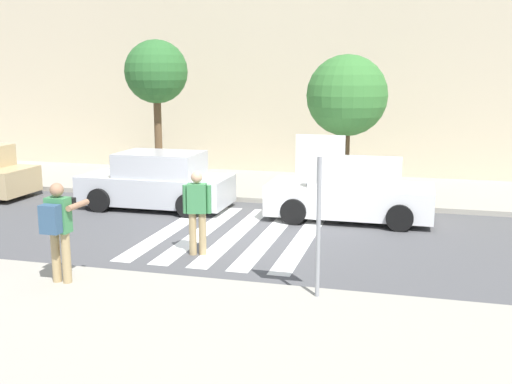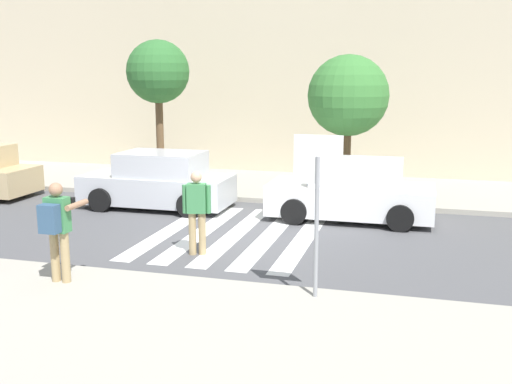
{
  "view_description": "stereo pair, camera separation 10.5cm",
  "coord_description": "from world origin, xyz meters",
  "px_view_note": "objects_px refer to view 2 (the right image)",
  "views": [
    {
      "loc": [
        3.89,
        -12.62,
        3.64
      ],
      "look_at": [
        0.6,
        -0.2,
        1.1
      ],
      "focal_mm": 42.0,
      "sensor_mm": 36.0,
      "label": 1
    },
    {
      "loc": [
        3.99,
        -12.59,
        3.64
      ],
      "look_at": [
        0.6,
        -0.2,
        1.1
      ],
      "focal_mm": 42.0,
      "sensor_mm": 36.0,
      "label": 2
    }
  ],
  "objects_px": {
    "parked_car_silver": "(158,182)",
    "street_tree_west": "(158,73)",
    "parked_car_white": "(352,192)",
    "street_tree_center": "(348,96)",
    "stop_sign": "(318,180)",
    "photographer_with_backpack": "(57,224)",
    "pedestrian_crossing": "(197,208)"
  },
  "relations": [
    {
      "from": "stop_sign",
      "to": "photographer_with_backpack",
      "type": "height_order",
      "value": "stop_sign"
    },
    {
      "from": "pedestrian_crossing",
      "to": "parked_car_silver",
      "type": "relative_size",
      "value": 0.42
    },
    {
      "from": "parked_car_white",
      "to": "street_tree_center",
      "type": "distance_m",
      "value": 3.04
    },
    {
      "from": "stop_sign",
      "to": "photographer_with_backpack",
      "type": "distance_m",
      "value": 4.44
    },
    {
      "from": "pedestrian_crossing",
      "to": "parked_car_white",
      "type": "xyz_separation_m",
      "value": [
        2.71,
        3.82,
        -0.25
      ]
    },
    {
      "from": "stop_sign",
      "to": "street_tree_west",
      "type": "xyz_separation_m",
      "value": [
        -6.53,
        8.61,
        1.64
      ]
    },
    {
      "from": "parked_car_silver",
      "to": "parked_car_white",
      "type": "xyz_separation_m",
      "value": [
        5.3,
        0.0,
        0.0
      ]
    },
    {
      "from": "photographer_with_backpack",
      "to": "street_tree_west",
      "type": "relative_size",
      "value": 0.38
    },
    {
      "from": "stop_sign",
      "to": "street_tree_west",
      "type": "height_order",
      "value": "street_tree_west"
    },
    {
      "from": "stop_sign",
      "to": "pedestrian_crossing",
      "type": "distance_m",
      "value": 3.62
    },
    {
      "from": "pedestrian_crossing",
      "to": "parked_car_white",
      "type": "distance_m",
      "value": 4.69
    },
    {
      "from": "photographer_with_backpack",
      "to": "street_tree_center",
      "type": "relative_size",
      "value": 0.43
    },
    {
      "from": "parked_car_silver",
      "to": "parked_car_white",
      "type": "distance_m",
      "value": 5.3
    },
    {
      "from": "photographer_with_backpack",
      "to": "street_tree_center",
      "type": "xyz_separation_m",
      "value": [
        3.85,
        8.3,
        1.86
      ]
    },
    {
      "from": "stop_sign",
      "to": "pedestrian_crossing",
      "type": "bearing_deg",
      "value": 143.76
    },
    {
      "from": "parked_car_white",
      "to": "street_tree_center",
      "type": "xyz_separation_m",
      "value": [
        -0.4,
        1.94,
        2.31
      ]
    },
    {
      "from": "pedestrian_crossing",
      "to": "street_tree_west",
      "type": "bearing_deg",
      "value": 119.69
    },
    {
      "from": "pedestrian_crossing",
      "to": "street_tree_west",
      "type": "distance_m",
      "value": 8.02
    },
    {
      "from": "street_tree_west",
      "to": "photographer_with_backpack",
      "type": "bearing_deg",
      "value": -76.37
    },
    {
      "from": "street_tree_west",
      "to": "street_tree_center",
      "type": "distance_m",
      "value": 6.14
    },
    {
      "from": "street_tree_center",
      "to": "parked_car_white",
      "type": "bearing_deg",
      "value": -78.42
    },
    {
      "from": "stop_sign",
      "to": "photographer_with_backpack",
      "type": "relative_size",
      "value": 1.5
    },
    {
      "from": "parked_car_silver",
      "to": "street_tree_west",
      "type": "xyz_separation_m",
      "value": [
        -1.15,
        2.74,
        2.94
      ]
    },
    {
      "from": "parked_car_silver",
      "to": "parked_car_white",
      "type": "relative_size",
      "value": 1.0
    },
    {
      "from": "parked_car_white",
      "to": "street_tree_west",
      "type": "bearing_deg",
      "value": 157.0
    },
    {
      "from": "stop_sign",
      "to": "parked_car_silver",
      "type": "distance_m",
      "value": 8.06
    },
    {
      "from": "parked_car_silver",
      "to": "street_tree_west",
      "type": "distance_m",
      "value": 4.18
    },
    {
      "from": "parked_car_white",
      "to": "street_tree_west",
      "type": "distance_m",
      "value": 7.6
    },
    {
      "from": "pedestrian_crossing",
      "to": "street_tree_west",
      "type": "height_order",
      "value": "street_tree_west"
    },
    {
      "from": "pedestrian_crossing",
      "to": "parked_car_silver",
      "type": "bearing_deg",
      "value": 124.07
    },
    {
      "from": "street_tree_center",
      "to": "photographer_with_backpack",
      "type": "bearing_deg",
      "value": -114.86
    },
    {
      "from": "photographer_with_backpack",
      "to": "parked_car_white",
      "type": "relative_size",
      "value": 0.42
    }
  ]
}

